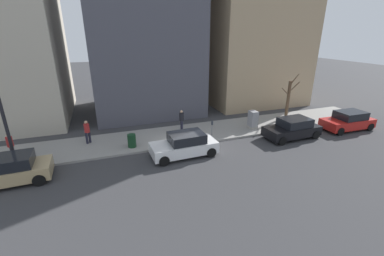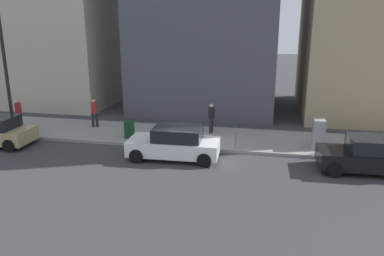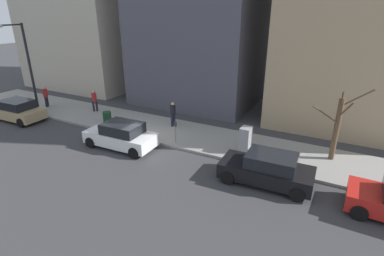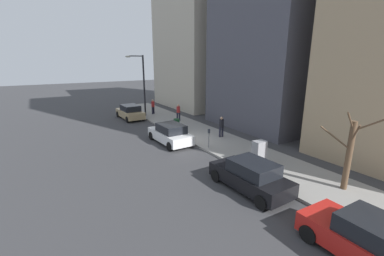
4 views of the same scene
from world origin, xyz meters
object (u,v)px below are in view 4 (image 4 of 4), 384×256
object	(u,v)px
pedestrian_near_meter	(221,126)
parked_car_white	(170,134)
streetlamp	(142,81)
pedestrian_midblock	(178,111)
office_block_center	(280,31)
utility_box	(259,153)
parked_car_black	(251,176)
parked_car_tan	(130,112)
parking_meter	(209,136)
bare_tree	(349,153)
trash_bin	(177,124)
pedestrian_far_corner	(153,106)
office_tower_right	(208,38)
parked_car_red	(374,243)

from	to	relation	value
pedestrian_near_meter	parked_car_white	bearing A→B (deg)	170.54
streetlamp	pedestrian_midblock	bearing A→B (deg)	-59.71
office_block_center	streetlamp	bearing A→B (deg)	136.81
parked_car_white	utility_box	world-z (taller)	utility_box
parked_car_black	parked_car_tan	size ratio (longest dim) A/B	1.00
parked_car_black	parking_meter	size ratio (longest dim) A/B	3.16
parking_meter	pedestrian_midblock	xyz separation A→B (m)	(2.15, 8.53, 0.11)
parked_car_tan	bare_tree	size ratio (longest dim) A/B	1.11
parked_car_tan	trash_bin	world-z (taller)	parked_car_tan
pedestrian_far_corner	office_tower_right	bearing A→B (deg)	-10.24
parked_car_red	parked_car_black	world-z (taller)	same
parked_car_red	parking_meter	bearing A→B (deg)	82.74
parked_car_tan	streetlamp	xyz separation A→B (m)	(1.49, 0.11, 3.28)
streetlamp	office_block_center	bearing A→B (deg)	-43.19
parked_car_black	pedestrian_near_meter	world-z (taller)	pedestrian_near_meter
pedestrian_near_meter	office_block_center	size ratio (longest dim) A/B	0.10
parked_car_red	office_tower_right	world-z (taller)	office_tower_right
pedestrian_near_meter	office_tower_right	world-z (taller)	office_tower_right
parking_meter	utility_box	world-z (taller)	utility_box
bare_tree	pedestrian_far_corner	world-z (taller)	bare_tree
office_tower_right	streetlamp	bearing A→B (deg)	-162.94
parked_car_tan	pedestrian_far_corner	size ratio (longest dim) A/B	2.57
parked_car_tan	pedestrian_near_meter	bearing A→B (deg)	-71.70
pedestrian_far_corner	trash_bin	bearing A→B (deg)	-123.37
parked_car_red	parked_car_white	bearing A→B (deg)	91.25
parking_meter	pedestrian_near_meter	size ratio (longest dim) A/B	0.81
parked_car_white	utility_box	size ratio (longest dim) A/B	2.98
parked_car_red	parked_car_tan	world-z (taller)	same
utility_box	pedestrian_near_meter	bearing A→B (deg)	75.21
bare_tree	pedestrian_near_meter	world-z (taller)	bare_tree
streetlamp	pedestrian_midblock	size ratio (longest dim) A/B	3.92
parked_car_white	trash_bin	bearing A→B (deg)	53.10
parked_car_tan	utility_box	distance (m)	16.57
utility_box	streetlamp	bearing A→B (deg)	93.53
utility_box	pedestrian_midblock	size ratio (longest dim) A/B	0.86
pedestrian_far_corner	office_block_center	size ratio (longest dim) A/B	0.10
parked_car_black	trash_bin	xyz separation A→B (m)	(2.06, 11.60, -0.14)
utility_box	bare_tree	bearing A→B (deg)	-73.61
pedestrian_near_meter	pedestrian_far_corner	world-z (taller)	same
pedestrian_far_corner	parking_meter	bearing A→B (deg)	-122.73
pedestrian_near_meter	pedestrian_far_corner	size ratio (longest dim) A/B	1.00
parked_car_white	trash_bin	size ratio (longest dim) A/B	4.73
parked_car_black	office_tower_right	size ratio (longest dim) A/B	0.24
trash_bin	parked_car_red	bearing A→B (deg)	-97.16
trash_bin	pedestrian_midblock	distance (m)	3.31
pedestrian_far_corner	pedestrian_near_meter	bearing A→B (deg)	-111.74
office_block_center	trash_bin	bearing A→B (deg)	164.02
trash_bin	pedestrian_far_corner	distance (m)	7.20
trash_bin	office_tower_right	bearing A→B (deg)	44.62
office_block_center	parked_car_white	bearing A→B (deg)	-178.29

